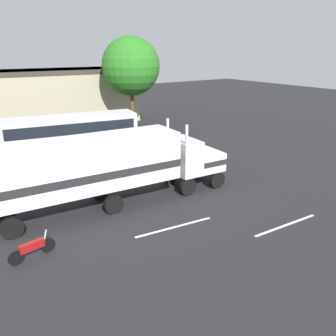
# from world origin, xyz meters

# --- Properties ---
(ground_plane) EXTENTS (120.00, 120.00, 0.00)m
(ground_plane) POSITION_xyz_m (0.00, 0.00, 0.00)
(ground_plane) COLOR #232326
(lane_stripe_near) EXTENTS (4.39, 0.67, 0.01)m
(lane_stripe_near) POSITION_xyz_m (-5.02, -3.50, 0.01)
(lane_stripe_near) COLOR silver
(lane_stripe_near) RESTS_ON ground_plane
(lane_stripe_mid) EXTENTS (4.40, 0.43, 0.01)m
(lane_stripe_mid) POSITION_xyz_m (-0.11, -6.65, 0.01)
(lane_stripe_mid) COLOR silver
(lane_stripe_mid) RESTS_ON ground_plane
(semi_truck) EXTENTS (14.31, 3.56, 4.50)m
(semi_truck) POSITION_xyz_m (-6.66, 0.83, 2.52)
(semi_truck) COLOR white
(semi_truck) RESTS_ON ground_plane
(person_bystander) EXTENTS (0.34, 0.45, 1.63)m
(person_bystander) POSITION_xyz_m (-6.03, 2.93, 0.89)
(person_bystander) COLOR black
(person_bystander) RESTS_ON ground_plane
(parked_bus) EXTENTS (11.27, 4.32, 3.40)m
(parked_bus) POSITION_xyz_m (-4.78, 11.77, 2.07)
(parked_bus) COLOR silver
(parked_bus) RESTS_ON ground_plane
(motorcycle) EXTENTS (2.09, 0.48, 1.12)m
(motorcycle) POSITION_xyz_m (-11.73, -2.19, 0.48)
(motorcycle) COLOR black
(motorcycle) RESTS_ON ground_plane
(tree_center) EXTENTS (6.29, 6.29, 9.98)m
(tree_center) POSITION_xyz_m (4.57, 17.92, 6.82)
(tree_center) COLOR brown
(tree_center) RESTS_ON ground_plane
(building_backdrop) EXTENTS (21.96, 7.57, 6.39)m
(building_backdrop) POSITION_xyz_m (-3.02, 25.02, 3.41)
(building_backdrop) COLOR #B7AD8C
(building_backdrop) RESTS_ON ground_plane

